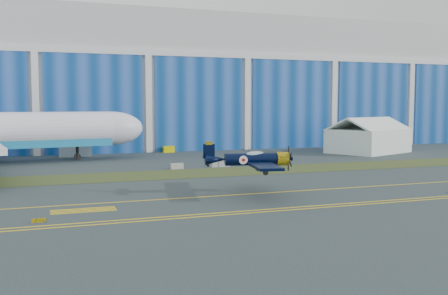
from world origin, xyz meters
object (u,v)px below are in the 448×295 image
object	(u,v)px
warbird	(252,159)
shipping_container	(75,150)
tent	(368,135)
tug	(169,149)

from	to	relation	value
warbird	shipping_container	size ratio (longest dim) A/B	2.54
tent	tug	bearing A→B (deg)	136.45
tent	shipping_container	xyz separation A→B (m)	(-57.66, 11.89, -2.37)
warbird	tent	world-z (taller)	tent
warbird	tent	size ratio (longest dim) A/B	0.80
warbird	tug	distance (m)	53.09
tent	shipping_container	distance (m)	58.92
tug	warbird	bearing A→B (deg)	-92.73
tent	shipping_container	bearing A→B (deg)	145.11
tent	tug	world-z (taller)	tent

